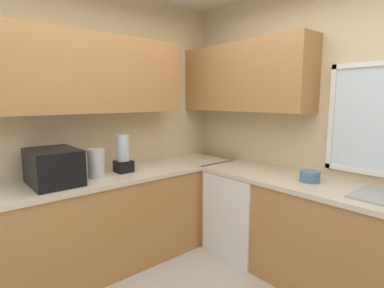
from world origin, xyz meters
TOP-DOWN VIEW (x-y plane):
  - room_shell at (-0.33, 0.42)m, footprint 3.52×3.32m
  - counter_run_left at (-1.39, 0.00)m, footprint 0.65×2.93m
  - counter_run_back at (0.21, 1.29)m, footprint 2.61×0.65m
  - dishwasher at (-0.73, 1.26)m, footprint 0.60×0.60m
  - microwave at (-1.39, -0.37)m, footprint 0.48×0.36m
  - kettle at (-1.37, -0.02)m, footprint 0.15×0.15m
  - bowl at (-0.06, 1.29)m, footprint 0.16×0.16m
  - blender_appliance at (-1.39, 0.26)m, footprint 0.15×0.15m

SIDE VIEW (x-z plane):
  - dishwasher at x=-0.73m, z-range 0.00..0.84m
  - counter_run_left at x=-1.39m, z-range 0.00..0.89m
  - counter_run_back at x=0.21m, z-range 0.00..0.89m
  - bowl at x=-0.06m, z-range 0.88..0.97m
  - kettle at x=-1.37m, z-range 0.88..1.14m
  - microwave at x=-1.39m, z-range 0.88..1.17m
  - blender_appliance at x=-1.39m, z-range 0.87..1.23m
  - room_shell at x=-0.33m, z-range 0.40..3.10m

